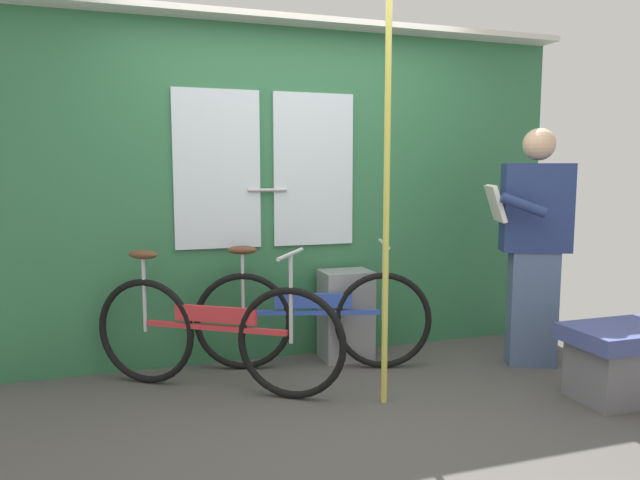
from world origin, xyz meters
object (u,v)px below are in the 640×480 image
passenger_reading_newspaper (533,242)px  bicycle_near_door (214,333)px  bicycle_leaning_behind (312,318)px  trash_bin_by_wall (346,315)px  handrail_pole (386,203)px  bench_seat_corner (625,360)px

passenger_reading_newspaper → bicycle_near_door: bearing=18.7°
bicycle_near_door → passenger_reading_newspaper: 2.27m
bicycle_near_door → bicycle_leaning_behind: bicycle_near_door is taller
bicycle_leaning_behind → trash_bin_by_wall: bicycle_leaning_behind is taller
trash_bin_by_wall → handrail_pole: 1.21m
bicycle_near_door → bicycle_leaning_behind: 0.73m
bench_seat_corner → trash_bin_by_wall: bearing=137.1°
handrail_pole → passenger_reading_newspaper: bearing=14.2°
bicycle_leaning_behind → bench_seat_corner: (1.64, -1.09, -0.12)m
bicycle_near_door → bench_seat_corner: (2.34, -0.89, -0.13)m
bicycle_leaning_behind → handrail_pole: 1.11m
passenger_reading_newspaper → trash_bin_by_wall: size_ratio=2.55×
bicycle_leaning_behind → bicycle_near_door: bearing=-147.6°
passenger_reading_newspaper → trash_bin_by_wall: passenger_reading_newspaper is taller
bicycle_leaning_behind → bench_seat_corner: 1.97m
bicycle_near_door → trash_bin_by_wall: bicycle_near_door is taller
bicycle_near_door → bicycle_leaning_behind: (0.70, 0.20, -0.00)m
trash_bin_by_wall → bench_seat_corner: size_ratio=0.93×
passenger_reading_newspaper → bench_seat_corner: passenger_reading_newspaper is taller
handrail_pole → bench_seat_corner: 1.74m
passenger_reading_newspaper → handrail_pole: 1.35m
bicycle_leaning_behind → trash_bin_by_wall: 0.34m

